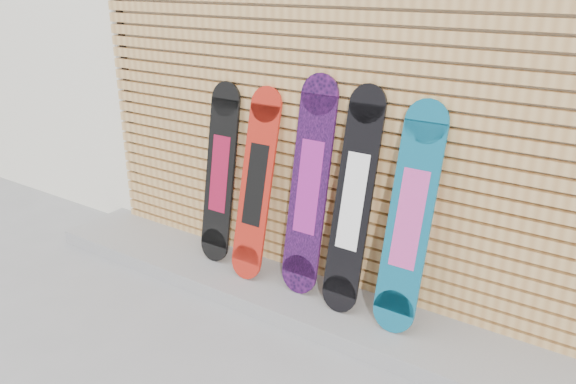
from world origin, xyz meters
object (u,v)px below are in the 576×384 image
Objects in this scene: snowboard_0 at (220,174)px; snowboard_1 at (256,185)px; snowboard_4 at (410,219)px; snowboard_2 at (309,187)px; snowboard_3 at (353,202)px.

snowboard_0 is 0.39m from snowboard_1.
snowboard_1 is at bearing 179.78° from snowboard_4.
snowboard_4 reaches higher than snowboard_1.
snowboard_2 is at bearing -1.06° from snowboard_0.
snowboard_2 is at bearing 177.64° from snowboard_4.
snowboard_4 is at bearing -1.68° from snowboard_0.
snowboard_3 is 1.03× the size of snowboard_4.
snowboard_4 is (0.78, -0.03, -0.04)m from snowboard_2.
snowboard_1 is at bearing -176.55° from snowboard_2.
snowboard_0 is 1.62m from snowboard_4.
snowboard_1 is 0.93× the size of snowboard_3.
snowboard_1 is at bearing -179.92° from snowboard_3.
snowboard_4 reaches higher than snowboard_0.
snowboard_0 is 0.91× the size of snowboard_2.
snowboard_0 is at bearing 173.74° from snowboard_1.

